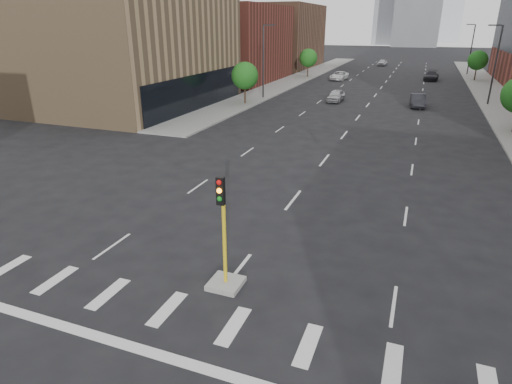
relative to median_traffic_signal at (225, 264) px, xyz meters
The scene contains 17 objects.
sidewalk_left_far 66.75m from the median_traffic_signal, 102.99° to the left, with size 5.00×92.00×0.15m, color gray.
sidewalk_right_far 66.75m from the median_traffic_signal, 77.01° to the left, with size 5.00×92.00×0.15m, color gray.
building_left_mid 41.90m from the median_traffic_signal, 131.55° to the left, with size 20.00×24.00×14.00m, color #917452.
building_left_far_a 63.52m from the median_traffic_signal, 115.74° to the left, with size 20.00×22.00×12.00m, color brown.
building_left_far_b 87.64m from the median_traffic_signal, 108.32° to the left, with size 20.00×24.00×13.00m, color brown.
median_traffic_signal is the anchor object (origin of this frame).
streetlight_right_a 48.12m from the median_traffic_signal, 73.76° to the left, with size 1.60×0.22×9.07m.
streetlight_right_b 82.23m from the median_traffic_signal, 80.60° to the left, with size 1.60×0.22×9.07m.
streetlight_left 43.36m from the median_traffic_signal, 108.10° to the left, with size 1.60×0.22×9.07m.
tree_left_near 38.73m from the median_traffic_signal, 111.23° to the left, with size 3.20×3.20×4.85m.
tree_left_far 67.54m from the median_traffic_signal, 101.97° to the left, with size 3.20×3.20×4.85m.
tree_right_far 72.44m from the median_traffic_signal, 78.85° to the left, with size 3.20×3.20×4.85m.
car_near_left 42.22m from the median_traffic_signal, 95.61° to the left, with size 1.72×4.28×1.46m, color #ACADB0.
car_mid_right 42.00m from the median_traffic_signal, 82.34° to the left, with size 1.58×4.55×1.50m, color black.
car_far_left 64.75m from the median_traffic_signal, 97.01° to the left, with size 2.36×5.11×1.42m, color white.
car_deep_right 69.70m from the median_traffic_signal, 84.18° to the left, with size 2.21×5.43×1.58m, color black.
car_distant 94.69m from the median_traffic_signal, 92.16° to the left, with size 1.69×4.21×1.44m, color silver.
Camera 1 is at (5.95, -3.35, 9.20)m, focal length 30.00 mm.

